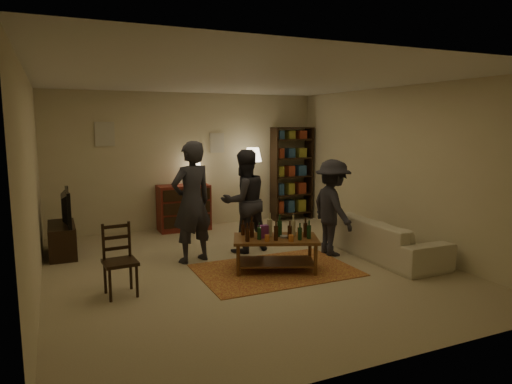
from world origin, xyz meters
TOP-DOWN VIEW (x-y plane):
  - floor at (0.00, 0.00)m, footprint 6.00×6.00m
  - room_shell at (-0.65, 2.98)m, footprint 6.00×6.00m
  - rug at (0.32, -0.30)m, footprint 2.20×1.50m
  - coffee_table at (0.32, -0.30)m, footprint 1.35×1.05m
  - dining_chair at (-1.84, -0.33)m, footprint 0.42×0.42m
  - tv_stand at (-2.44, 1.80)m, footprint 0.40×1.00m
  - dresser at (-0.19, 2.71)m, footprint 1.00×0.50m
  - bookshelf at (2.25, 2.78)m, footprint 0.90×0.34m
  - floor_lamp at (1.22, 2.55)m, footprint 0.36×0.36m
  - sofa at (2.20, -0.40)m, footprint 0.81×2.08m
  - person_left at (-0.64, 0.62)m, footprint 0.77×0.61m
  - person_right at (0.30, 0.82)m, footprint 0.91×0.76m
  - person_by_sofa at (1.52, 0.07)m, footprint 0.64×1.03m

SIDE VIEW (x-z plane):
  - floor at x=0.00m, z-range 0.00..0.00m
  - rug at x=0.32m, z-range 0.00..0.01m
  - sofa at x=2.20m, z-range 0.00..0.61m
  - tv_stand at x=-2.44m, z-range -0.14..0.91m
  - coffee_table at x=0.32m, z-range 0.01..0.84m
  - dining_chair at x=-1.84m, z-range 0.02..0.92m
  - dresser at x=-0.19m, z-range -0.20..1.16m
  - person_by_sofa at x=1.52m, z-range 0.00..1.53m
  - person_right at x=0.30m, z-range 0.00..1.68m
  - person_left at x=-0.64m, z-range 0.00..1.84m
  - bookshelf at x=2.25m, z-range 0.03..2.04m
  - floor_lamp at x=1.22m, z-range 0.55..2.16m
  - room_shell at x=-0.65m, z-range -1.19..4.81m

